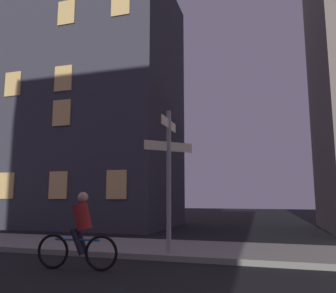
{
  "coord_description": "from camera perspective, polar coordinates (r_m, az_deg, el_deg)",
  "views": [
    {
      "loc": [
        1.09,
        -2.31,
        1.52
      ],
      "look_at": [
        -1.33,
        5.86,
        2.79
      ],
      "focal_mm": 35.73,
      "sensor_mm": 36.0,
      "label": 1
    }
  ],
  "objects": [
    {
      "name": "sidewalk_kerb",
      "position": [
        9.4,
        10.08,
        -17.22
      ],
      "size": [
        40.0,
        2.83,
        0.14
      ],
      "primitive_type": "cube",
      "color": "gray",
      "rests_on": "ground_plane"
    },
    {
      "name": "cyclist",
      "position": [
        7.52,
        -14.85,
        -14.09
      ],
      "size": [
        1.82,
        0.35,
        1.61
      ],
      "color": "black",
      "rests_on": "ground_plane"
    },
    {
      "name": "building_left_block",
      "position": [
        18.77,
        -12.16,
        6.72
      ],
      "size": [
        8.37,
        6.27,
        12.76
      ],
      "color": "#383842",
      "rests_on": "ground_plane"
    },
    {
      "name": "signpost",
      "position": [
        8.6,
        0.13,
        -3.62
      ],
      "size": [
        1.01,
        1.26,
        3.6
      ],
      "color": "gray",
      "rests_on": "sidewalk_kerb"
    }
  ]
}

